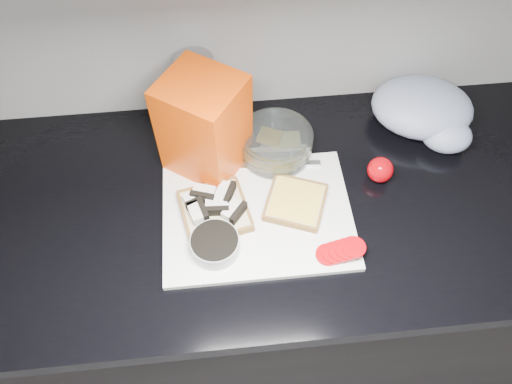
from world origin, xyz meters
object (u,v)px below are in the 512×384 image
glass_bowl (275,145)px  bread_bag (204,127)px  cutting_board (257,215)px  steel_canister (198,94)px

glass_bowl → bread_bag: bread_bag is taller
bread_bag → glass_bowl: bearing=37.6°
cutting_board → steel_canister: steel_canister is taller
glass_bowl → bread_bag: (-0.16, -0.01, 0.09)m
cutting_board → bread_bag: 0.22m
bread_bag → steel_canister: bearing=130.5°
glass_bowl → bread_bag: bearing=-177.3°
glass_bowl → steel_canister: (-0.17, 0.11, 0.07)m
glass_bowl → steel_canister: bearing=146.2°
cutting_board → glass_bowl: 0.18m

